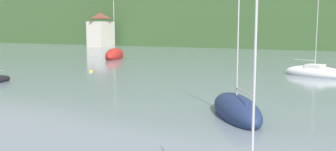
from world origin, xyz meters
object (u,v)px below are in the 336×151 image
object	(u,v)px
shore_building_west	(101,30)
sailboat_far_4	(115,55)
sailboat_mid_7	(236,110)
mooring_buoy_near	(91,72)
sailboat_far_2	(315,72)

from	to	relation	value
shore_building_west	sailboat_far_4	size ratio (longest dim) A/B	0.90
sailboat_far_4	sailboat_mid_7	world-z (taller)	sailboat_far_4
sailboat_far_4	sailboat_mid_7	xyz separation A→B (m)	(27.25, -28.66, -0.11)
shore_building_west	sailboat_mid_7	distance (m)	76.57
sailboat_mid_7	mooring_buoy_near	xyz separation A→B (m)	(-19.31, 12.76, -0.37)
mooring_buoy_near	sailboat_far_2	bearing A→B (deg)	17.82
sailboat_far_2	sailboat_far_4	bearing A→B (deg)	-178.65
shore_building_west	sailboat_far_2	world-z (taller)	shore_building_west
sailboat_mid_7	mooring_buoy_near	distance (m)	23.15
shore_building_west	sailboat_far_2	distance (m)	64.93
sailboat_mid_7	mooring_buoy_near	world-z (taller)	sailboat_mid_7
sailboat_far_2	mooring_buoy_near	xyz separation A→B (m)	(-21.36, -6.87, -0.35)
sailboat_far_4	mooring_buoy_near	world-z (taller)	sailboat_far_4
shore_building_west	sailboat_mid_7	xyz separation A→B (m)	(50.80, -57.17, -3.66)
sailboat_far_2	mooring_buoy_near	size ratio (longest dim) A/B	20.32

